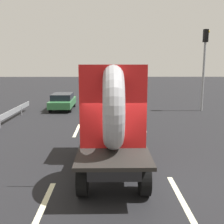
{
  "coord_description": "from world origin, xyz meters",
  "views": [
    {
      "loc": [
        -0.52,
        -7.95,
        3.63
      ],
      "look_at": [
        -0.37,
        1.72,
        1.85
      ],
      "focal_mm": 43.85,
      "sensor_mm": 36.0,
      "label": 1
    }
  ],
  "objects": [
    {
      "name": "traffic_light",
      "position": [
        6.54,
        12.25,
        3.86
      ],
      "size": [
        0.42,
        0.36,
        5.93
      ],
      "color": "gray",
      "rests_on": "ground_plane"
    },
    {
      "name": "lane_dash_right_far",
      "position": [
        1.44,
        7.16,
        0.0
      ],
      "size": [
        0.16,
        2.56,
        0.01
      ],
      "primitive_type": "cube",
      "rotation": [
        0.0,
        0.0,
        1.57
      ],
      "color": "beige",
      "rests_on": "ground_plane"
    },
    {
      "name": "lane_dash_right_near",
      "position": [
        1.44,
        -1.19,
        0.0
      ],
      "size": [
        0.16,
        2.82,
        0.01
      ],
      "primitive_type": "cube",
      "rotation": [
        0.0,
        0.0,
        1.57
      ],
      "color": "beige",
      "rests_on": "ground_plane"
    },
    {
      "name": "ground_plane",
      "position": [
        0.0,
        0.0,
        0.0
      ],
      "size": [
        120.0,
        120.0,
        0.0
      ],
      "primitive_type": "plane",
      "color": "black"
    },
    {
      "name": "lane_dash_left_far",
      "position": [
        -2.19,
        6.38,
        0.0
      ],
      "size": [
        0.16,
        2.8,
        0.01
      ],
      "primitive_type": "cube",
      "rotation": [
        0.0,
        0.0,
        1.57
      ],
      "color": "beige",
      "rests_on": "ground_plane"
    },
    {
      "name": "flatbed_truck",
      "position": [
        -0.37,
        1.23,
        1.71
      ],
      "size": [
        2.02,
        5.25,
        3.56
      ],
      "color": "black",
      "rests_on": "ground_plane"
    },
    {
      "name": "lane_dash_left_near",
      "position": [
        -2.19,
        -1.45,
        0.0
      ],
      "size": [
        0.16,
        2.57,
        0.01
      ],
      "primitive_type": "cube",
      "rotation": [
        0.0,
        0.0,
        1.57
      ],
      "color": "beige",
      "rests_on": "ground_plane"
    },
    {
      "name": "distant_sedan",
      "position": [
        -4.0,
        12.94,
        0.67
      ],
      "size": [
        1.64,
        3.82,
        1.25
      ],
      "color": "black",
      "rests_on": "ground_plane"
    }
  ]
}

